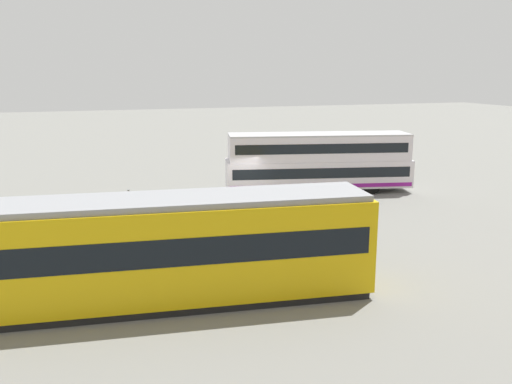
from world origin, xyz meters
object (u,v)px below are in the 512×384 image
object	(u,v)px
double_decker_bus	(318,162)
pedestrian_near_railing	(224,212)
info_sign	(129,206)
pedestrian_crossing	(331,213)
tram_yellow	(152,250)

from	to	relation	value
double_decker_bus	pedestrian_near_railing	distance (m)	10.54
info_sign	pedestrian_near_railing	bearing A→B (deg)	-173.02
double_decker_bus	pedestrian_near_railing	xyz separation A→B (m)	(8.04, 6.76, -0.92)
pedestrian_crossing	info_sign	size ratio (longest dim) A/B	0.71
pedestrian_crossing	info_sign	bearing A→B (deg)	-9.25
double_decker_bus	info_sign	size ratio (longest dim) A/B	4.82
pedestrian_crossing	pedestrian_near_railing	bearing A→B (deg)	-23.63
pedestrian_near_railing	pedestrian_crossing	bearing A→B (deg)	156.37
double_decker_bus	info_sign	distance (m)	14.50
pedestrian_crossing	info_sign	world-z (taller)	info_sign
double_decker_bus	tram_yellow	xyz separation A→B (m)	(12.44, 14.00, -0.04)
pedestrian_crossing	info_sign	xyz separation A→B (m)	(9.14, -1.49, 0.71)
double_decker_bus	info_sign	world-z (taller)	double_decker_bus
pedestrian_near_railing	pedestrian_crossing	distance (m)	5.08
tram_yellow	pedestrian_near_railing	xyz separation A→B (m)	(-4.40, -7.25, -0.88)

